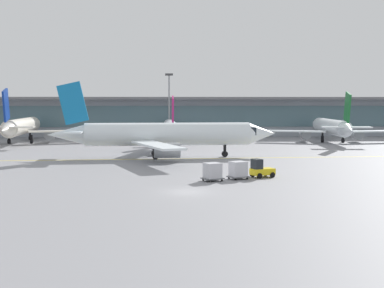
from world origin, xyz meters
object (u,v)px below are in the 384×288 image
(taxiing_regional_jet, at_px, (165,135))
(apron_light_mast_1, at_px, (169,103))
(gate_airplane_3, at_px, (331,127))
(cargo_dolly_lead, at_px, (238,170))
(gate_airplane_2, at_px, (171,128))
(cargo_dolly_trailing, at_px, (212,171))
(baggage_tug, at_px, (261,169))
(gate_airplane_1, at_px, (22,127))

(taxiing_regional_jet, distance_m, apron_light_mast_1, 43.44)
(apron_light_mast_1, bearing_deg, taxiing_regional_jet, -91.05)
(gate_airplane_3, height_order, cargo_dolly_lead, gate_airplane_3)
(gate_airplane_2, relative_size, taxiing_regional_jet, 0.84)
(taxiing_regional_jet, relative_size, cargo_dolly_trailing, 13.54)
(gate_airplane_2, relative_size, gate_airplane_3, 0.92)
(gate_airplane_2, relative_size, apron_light_mast_1, 1.94)
(apron_light_mast_1, bearing_deg, cargo_dolly_lead, -83.74)
(gate_airplane_2, distance_m, baggage_tug, 55.70)
(taxiing_regional_jet, relative_size, cargo_dolly_lead, 13.54)
(baggage_tug, relative_size, cargo_dolly_lead, 1.15)
(taxiing_regional_jet, xyz_separation_m, apron_light_mast_1, (0.79, 43.17, 4.75))
(gate_airplane_3, bearing_deg, cargo_dolly_trailing, 155.27)
(gate_airplane_2, bearing_deg, baggage_tug, -171.54)
(taxiing_regional_jet, height_order, cargo_dolly_lead, taxiing_regional_jet)
(baggage_tug, bearing_deg, taxiing_regional_jet, 93.28)
(gate_airplane_3, bearing_deg, apron_light_mast_1, 72.11)
(taxiing_regional_jet, xyz_separation_m, cargo_dolly_lead, (8.02, -22.74, -2.39))
(gate_airplane_1, distance_m, cargo_dolly_lead, 64.61)
(cargo_dolly_trailing, bearing_deg, taxiing_regional_jet, 78.87)
(baggage_tug, distance_m, cargo_dolly_trailing, 6.12)
(taxiing_regional_jet, distance_m, cargo_dolly_trailing, 24.64)
(gate_airplane_1, bearing_deg, baggage_tug, -145.73)
(taxiing_regional_jet, height_order, apron_light_mast_1, apron_light_mast_1)
(gate_airplane_3, relative_size, taxiing_regional_jet, 0.91)
(cargo_dolly_lead, distance_m, apron_light_mast_1, 66.69)
(cargo_dolly_trailing, distance_m, apron_light_mast_1, 67.67)
(baggage_tug, height_order, cargo_dolly_lead, baggage_tug)
(gate_airplane_3, xyz_separation_m, cargo_dolly_trailing, (-29.67, -53.21, -2.07))
(gate_airplane_1, xyz_separation_m, apron_light_mast_1, (30.34, 13.39, 4.91))
(gate_airplane_1, height_order, cargo_dolly_trailing, gate_airplane_1)
(baggage_tug, height_order, apron_light_mast_1, apron_light_mast_1)
(gate_airplane_2, distance_m, cargo_dolly_trailing, 57.40)
(gate_airplane_2, height_order, apron_light_mast_1, apron_light_mast_1)
(gate_airplane_3, distance_m, cargo_dolly_lead, 58.49)
(baggage_tug, distance_m, cargo_dolly_lead, 2.95)
(baggage_tug, xyz_separation_m, cargo_dolly_lead, (-2.71, -1.16, 0.16))
(taxiing_regional_jet, distance_m, cargo_dolly_lead, 24.23)
(gate_airplane_3, height_order, taxiing_regional_jet, taxiing_regional_jet)
(gate_airplane_2, distance_m, gate_airplane_3, 33.91)
(gate_airplane_3, xyz_separation_m, taxiing_regional_jet, (-34.78, -29.23, 0.32))
(gate_airplane_3, height_order, apron_light_mast_1, apron_light_mast_1)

